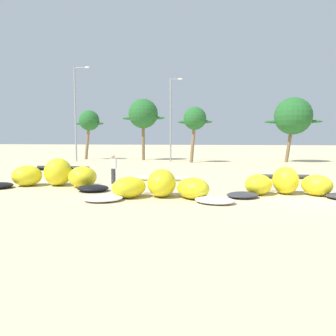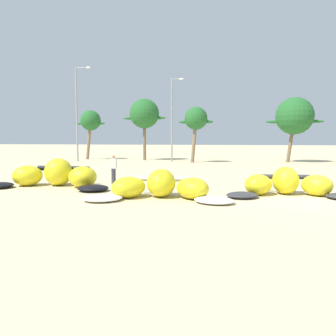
{
  "view_description": "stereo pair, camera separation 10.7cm",
  "coord_description": "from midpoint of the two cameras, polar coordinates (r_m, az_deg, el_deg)",
  "views": [
    {
      "loc": [
        -3.21,
        -14.48,
        2.48
      ],
      "look_at": [
        -6.38,
        2.0,
        1.0
      ],
      "focal_mm": 35.02,
      "sensor_mm": 36.0,
      "label": 1
    },
    {
      "loc": [
        -3.11,
        -14.46,
        2.48
      ],
      "look_at": [
        -6.38,
        2.0,
        1.0
      ],
      "focal_mm": 35.02,
      "sensor_mm": 36.0,
      "label": 2
    }
  ],
  "objects": [
    {
      "name": "palm_left_of_gap",
      "position": [
        35.11,
        4.6,
        8.43
      ],
      "size": [
        3.64,
        2.43,
        5.9
      ],
      "color": "#7F6647",
      "rests_on": "ground"
    },
    {
      "name": "kite_left_of_center",
      "position": [
        15.46,
        19.87,
        -2.71
      ],
      "size": [
        5.8,
        2.95,
        1.24
      ],
      "color": "#333338",
      "rests_on": "ground"
    },
    {
      "name": "person_near_kites",
      "position": [
        18.48,
        -9.67,
        -0.19
      ],
      "size": [
        0.36,
        0.24,
        1.62
      ],
      "color": "#383842",
      "rests_on": "ground"
    },
    {
      "name": "ground_plane",
      "position": [
        15.02,
        22.94,
        -4.86
      ],
      "size": [
        260.0,
        260.0,
        0.0
      ],
      "primitive_type": "plane",
      "color": "beige"
    },
    {
      "name": "palm_leftmost",
      "position": [
        41.65,
        -13.63,
        7.91
      ],
      "size": [
        3.72,
        2.48,
        6.03
      ],
      "color": "#7F6647",
      "rests_on": "ground"
    },
    {
      "name": "kite_left",
      "position": [
        13.8,
        -1.5,
        -3.38
      ],
      "size": [
        6.33,
        3.2,
        1.2
      ],
      "color": "white",
      "rests_on": "ground"
    },
    {
      "name": "lamppost_west_center",
      "position": [
        36.74,
        0.53,
        9.11
      ],
      "size": [
        1.44,
        0.24,
        9.19
      ],
      "color": "gray",
      "rests_on": "ground"
    },
    {
      "name": "palm_center_left",
      "position": [
        37.97,
        20.87,
        8.41
      ],
      "size": [
        5.98,
        3.99,
        6.96
      ],
      "color": "brown",
      "rests_on": "ground"
    },
    {
      "name": "kite_far_left",
      "position": [
        18.13,
        -19.31,
        -1.32
      ],
      "size": [
        7.08,
        3.19,
        1.47
      ],
      "color": "black",
      "rests_on": "ground"
    },
    {
      "name": "lamppost_west",
      "position": [
        38.44,
        -15.73,
        9.79
      ],
      "size": [
        1.87,
        0.24,
        10.48
      ],
      "color": "gray",
      "rests_on": "ground"
    },
    {
      "name": "palm_left",
      "position": [
        39.12,
        -4.42,
        9.34
      ],
      "size": [
        5.2,
        3.47,
        7.22
      ],
      "color": "brown",
      "rests_on": "ground"
    }
  ]
}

